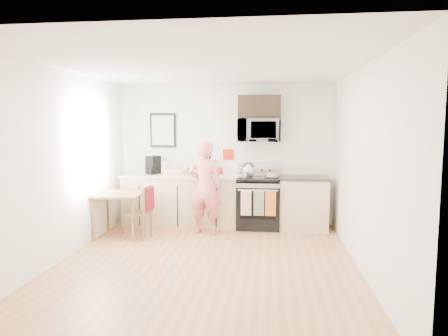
# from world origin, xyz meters

# --- Properties ---
(floor) EXTENTS (4.60, 4.60, 0.00)m
(floor) POSITION_xyz_m (0.00, 0.00, 0.00)
(floor) COLOR #A46C3F
(floor) RESTS_ON ground
(back_wall) EXTENTS (4.00, 0.04, 2.60)m
(back_wall) POSITION_xyz_m (0.00, 2.30, 1.30)
(back_wall) COLOR white
(back_wall) RESTS_ON floor
(front_wall) EXTENTS (4.00, 0.04, 2.60)m
(front_wall) POSITION_xyz_m (0.00, -2.30, 1.30)
(front_wall) COLOR white
(front_wall) RESTS_ON floor
(left_wall) EXTENTS (0.04, 4.60, 2.60)m
(left_wall) POSITION_xyz_m (-2.00, 0.00, 1.30)
(left_wall) COLOR white
(left_wall) RESTS_ON floor
(right_wall) EXTENTS (0.04, 4.60, 2.60)m
(right_wall) POSITION_xyz_m (2.00, 0.00, 1.30)
(right_wall) COLOR white
(right_wall) RESTS_ON floor
(ceiling) EXTENTS (4.00, 4.60, 0.04)m
(ceiling) POSITION_xyz_m (0.00, 0.00, 2.60)
(ceiling) COLOR silver
(ceiling) RESTS_ON back_wall
(window) EXTENTS (0.06, 1.40, 1.50)m
(window) POSITION_xyz_m (-1.96, 0.80, 1.55)
(window) COLOR silver
(window) RESTS_ON left_wall
(cabinet_left) EXTENTS (2.10, 0.60, 0.90)m
(cabinet_left) POSITION_xyz_m (-0.80, 2.00, 0.45)
(cabinet_left) COLOR tan
(cabinet_left) RESTS_ON floor
(countertop_left) EXTENTS (2.14, 0.64, 0.04)m
(countertop_left) POSITION_xyz_m (-0.80, 2.00, 0.92)
(countertop_left) COLOR beige
(countertop_left) RESTS_ON cabinet_left
(cabinet_right) EXTENTS (0.84, 0.60, 0.90)m
(cabinet_right) POSITION_xyz_m (1.43, 2.00, 0.45)
(cabinet_right) COLOR tan
(cabinet_right) RESTS_ON floor
(countertop_right) EXTENTS (0.88, 0.64, 0.04)m
(countertop_right) POSITION_xyz_m (1.43, 2.00, 0.92)
(countertop_right) COLOR black
(countertop_right) RESTS_ON cabinet_right
(range) EXTENTS (0.76, 0.70, 1.16)m
(range) POSITION_xyz_m (0.63, 1.98, 0.44)
(range) COLOR black
(range) RESTS_ON floor
(microwave) EXTENTS (0.76, 0.51, 0.42)m
(microwave) POSITION_xyz_m (0.63, 2.08, 1.76)
(microwave) COLOR #B0AFB4
(microwave) RESTS_ON back_wall
(upper_cabinet) EXTENTS (0.76, 0.35, 0.40)m
(upper_cabinet) POSITION_xyz_m (0.63, 2.12, 2.18)
(upper_cabinet) COLOR black
(upper_cabinet) RESTS_ON back_wall
(wall_art) EXTENTS (0.50, 0.04, 0.65)m
(wall_art) POSITION_xyz_m (-1.20, 2.28, 1.75)
(wall_art) COLOR black
(wall_art) RESTS_ON back_wall
(wall_trivet) EXTENTS (0.20, 0.02, 0.20)m
(wall_trivet) POSITION_xyz_m (0.05, 2.28, 1.30)
(wall_trivet) COLOR red
(wall_trivet) RESTS_ON back_wall
(person) EXTENTS (0.63, 0.46, 1.60)m
(person) POSITION_xyz_m (-0.25, 1.45, 0.80)
(person) COLOR #D63A52
(person) RESTS_ON floor
(dining_table) EXTENTS (0.78, 0.78, 0.74)m
(dining_table) POSITION_xyz_m (-1.65, 1.13, 0.65)
(dining_table) COLOR brown
(dining_table) RESTS_ON floor
(chair) EXTENTS (0.43, 0.39, 0.87)m
(chair) POSITION_xyz_m (-1.18, 1.05, 0.56)
(chair) COLOR brown
(chair) RESTS_ON floor
(knife_block) EXTENTS (0.14, 0.17, 0.23)m
(knife_block) POSITION_xyz_m (-0.29, 2.20, 1.06)
(knife_block) COLOR brown
(knife_block) RESTS_ON countertop_left
(utensil_crock) EXTENTS (0.11, 0.11, 0.32)m
(utensil_crock) POSITION_xyz_m (-0.09, 2.11, 1.07)
(utensil_crock) COLOR red
(utensil_crock) RESTS_ON countertop_left
(fruit_bowl) EXTENTS (0.28, 0.28, 0.11)m
(fruit_bowl) POSITION_xyz_m (-0.66, 2.13, 0.98)
(fruit_bowl) COLOR white
(fruit_bowl) RESTS_ON countertop_left
(milk_carton) EXTENTS (0.11, 0.11, 0.25)m
(milk_carton) POSITION_xyz_m (-1.10, 1.99, 1.07)
(milk_carton) COLOR tan
(milk_carton) RESTS_ON countertop_left
(coffee_maker) EXTENTS (0.27, 0.31, 0.34)m
(coffee_maker) POSITION_xyz_m (-1.34, 2.05, 1.10)
(coffee_maker) COLOR black
(coffee_maker) RESTS_ON countertop_left
(bread_bag) EXTENTS (0.35, 0.20, 0.12)m
(bread_bag) POSITION_xyz_m (-0.93, 1.84, 1.00)
(bread_bag) COLOR #E1B676
(bread_bag) RESTS_ON countertop_left
(cake) EXTENTS (0.25, 0.25, 0.08)m
(cake) POSITION_xyz_m (0.87, 1.94, 0.96)
(cake) COLOR black
(cake) RESTS_ON range
(kettle) EXTENTS (0.20, 0.20, 0.25)m
(kettle) POSITION_xyz_m (0.44, 2.05, 1.03)
(kettle) COLOR white
(kettle) RESTS_ON range
(pot) EXTENTS (0.21, 0.36, 0.11)m
(pot) POSITION_xyz_m (0.35, 1.91, 0.98)
(pot) COLOR #B0AFB4
(pot) RESTS_ON range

